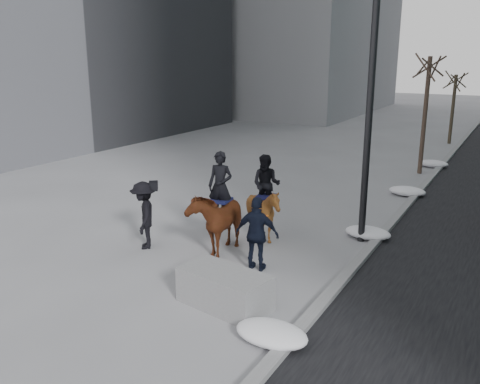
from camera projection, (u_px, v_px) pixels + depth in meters
The scene contains 11 objects.
ground at pixel (215, 263), 12.22m from camera, with size 120.00×120.00×0.00m, color gray.
curb at pixel (423, 186), 19.18m from camera, with size 0.25×90.00×0.12m, color gray.
planter at pixel (225, 289), 10.06m from camera, with size 1.84×0.92×0.74m, color gray.
tree_near at pixel (425, 110), 20.81m from camera, with size 1.20×1.20×5.34m, color #362620, non-canonical shape.
tree_far at pixel (453, 106), 28.17m from camera, with size 1.20×1.20×4.23m, color #3A2F22, non-canonical shape.
mounted_left at pixel (218, 215), 12.78m from camera, with size 1.17×2.08×2.55m.
mounted_right at pixel (264, 207), 13.50m from camera, with size 1.49×1.61×2.33m.
feeder at pixel (257, 234), 11.65m from camera, with size 1.08×0.93×1.75m.
camera_crew at pixel (144, 215), 13.01m from camera, with size 1.20×1.30×1.75m.
lamppost at pixel (374, 49), 12.46m from camera, with size 0.25×1.15×9.09m.
snow_piles at pixel (386, 213), 15.57m from camera, with size 1.33×17.26×0.34m.
Camera 1 is at (6.10, -9.58, 4.86)m, focal length 38.00 mm.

